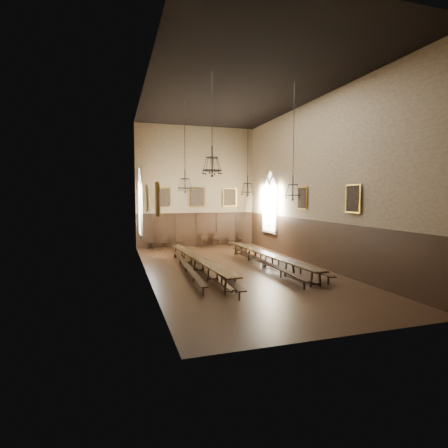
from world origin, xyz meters
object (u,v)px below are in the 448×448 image
chair_0 (151,245)px  chandelier_back_right (248,186)px  bench_right_inner (263,263)px  chandelier_front_right (293,186)px  chair_5 (217,242)px  chandelier_front_left (212,164)px  bench_left_outer (186,267)px  table_left (199,265)px  chair_1 (165,244)px  chair_7 (242,241)px  table_right (269,261)px  bench_left_inner (208,267)px  chair_4 (204,242)px  bench_right_outer (279,261)px  chair_6 (231,242)px  chandelier_back_left (185,182)px  chair_2 (179,244)px

chair_0 → chandelier_back_right: size_ratio=0.19×
bench_right_inner → chandelier_front_right: chandelier_front_right is taller
chair_5 → chandelier_front_left: 12.38m
bench_left_outer → table_left: bearing=-6.7°
chair_1 → chair_7: 6.00m
table_right → chandelier_back_right: bearing=93.3°
bench_left_inner → chandelier_front_right: chandelier_front_right is taller
chair_5 → chair_7: (2.06, 0.04, -0.02)m
table_left → chandelier_front_left: size_ratio=2.23×
chair_4 → chandelier_back_right: bearing=-64.8°
table_right → chair_7: 8.61m
bench_right_outer → chair_1: (-5.06, 8.28, 0.02)m
bench_left_outer → chandelier_front_left: chandelier_front_left is taller
chair_5 → chair_4: bearing=179.0°
bench_left_outer → chair_5: (4.00, 8.28, 0.05)m
table_right → chair_5: (-0.47, 8.42, -0.05)m
bench_right_inner → chandelier_front_left: bearing=-146.1°
bench_left_inner → chandelier_front_left: bearing=-100.2°
chair_4 → bench_left_outer: bearing=-97.3°
chair_5 → chair_7: 2.06m
table_left → table_right: 3.84m
chair_6 → chair_7: 0.90m
chair_7 → chandelier_front_right: bearing=-112.7°
chair_6 → table_left: bearing=-111.4°
bench_left_inner → chair_4: chair_4 is taller
bench_right_inner → chandelier_back_right: bearing=85.0°
bench_left_inner → bench_right_inner: bearing=2.7°
chair_5 → chandelier_front_left: bearing=-103.8°
chandelier_back_left → table_right: bearing=-29.1°
bench_right_outer → chandelier_back_right: (-0.81, 2.64, 4.14)m
bench_left_inner → chair_7: chair_7 is taller
bench_left_outer → chair_0: size_ratio=9.13×
table_left → chair_1: chair_1 is taller
table_left → chair_2: bearing=86.7°
bench_right_outer → chair_5: chair_5 is taller
chandelier_front_left → chandelier_front_right: (3.93, 0.15, -0.93)m
bench_left_outer → chandelier_back_right: 6.54m
chair_0 → chair_4: chair_4 is taller
table_left → chair_0: chair_0 is taller
bench_right_outer → chair_1: 9.70m
chair_5 → bench_left_inner: bearing=-105.5°
chair_1 → chair_0: bearing=-175.8°
table_right → chair_6: 8.47m
bench_right_inner → chandelier_front_right: 4.56m
table_left → chair_6: 9.52m
table_right → bench_right_inner: size_ratio=1.00×
chair_5 → chair_7: chair_5 is taller
chair_0 → chair_2: chair_2 is taller
chair_1 → table_right: bearing=-57.3°
table_left → chair_4: bearing=74.0°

